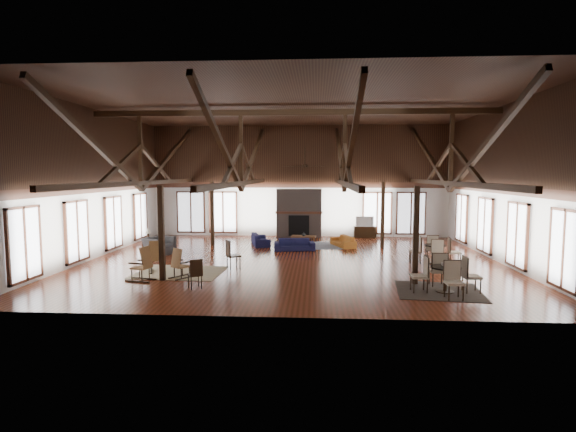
# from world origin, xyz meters

# --- Properties ---
(floor) EXTENTS (16.00, 16.00, 0.00)m
(floor) POSITION_xyz_m (0.00, 0.00, 0.00)
(floor) COLOR maroon
(floor) RESTS_ON ground
(ceiling) EXTENTS (16.00, 14.00, 0.02)m
(ceiling) POSITION_xyz_m (0.00, 0.00, 6.00)
(ceiling) COLOR black
(ceiling) RESTS_ON wall_back
(wall_back) EXTENTS (16.00, 0.02, 6.00)m
(wall_back) POSITION_xyz_m (0.00, 7.00, 3.00)
(wall_back) COLOR silver
(wall_back) RESTS_ON floor
(wall_front) EXTENTS (16.00, 0.02, 6.00)m
(wall_front) POSITION_xyz_m (0.00, -7.00, 3.00)
(wall_front) COLOR silver
(wall_front) RESTS_ON floor
(wall_left) EXTENTS (0.02, 14.00, 6.00)m
(wall_left) POSITION_xyz_m (-8.00, 0.00, 3.00)
(wall_left) COLOR silver
(wall_left) RESTS_ON floor
(wall_right) EXTENTS (0.02, 14.00, 6.00)m
(wall_right) POSITION_xyz_m (8.00, 0.00, 3.00)
(wall_right) COLOR silver
(wall_right) RESTS_ON floor
(roof_truss) EXTENTS (15.60, 14.07, 3.14)m
(roof_truss) POSITION_xyz_m (0.00, 0.00, 4.03)
(roof_truss) COLOR #301F0D
(roof_truss) RESTS_ON wall_back
(post_grid) EXTENTS (8.16, 7.16, 3.05)m
(post_grid) POSITION_xyz_m (0.00, 0.00, 1.52)
(post_grid) COLOR #301F0D
(post_grid) RESTS_ON floor
(fireplace) EXTENTS (2.50, 0.69, 2.60)m
(fireplace) POSITION_xyz_m (0.00, 6.67, 1.29)
(fireplace) COLOR brown
(fireplace) RESTS_ON floor
(ceiling_fan) EXTENTS (1.60, 1.60, 0.75)m
(ceiling_fan) POSITION_xyz_m (0.50, -1.00, 3.73)
(ceiling_fan) COLOR black
(ceiling_fan) RESTS_ON roof_truss
(sofa_navy_front) EXTENTS (1.87, 0.93, 0.53)m
(sofa_navy_front) POSITION_xyz_m (-0.04, 2.39, 0.26)
(sofa_navy_front) COLOR #141437
(sofa_navy_front) RESTS_ON floor
(sofa_navy_left) EXTENTS (1.97, 1.16, 0.54)m
(sofa_navy_left) POSITION_xyz_m (-1.74, 3.82, 0.27)
(sofa_navy_left) COLOR #15153A
(sofa_navy_left) RESTS_ON floor
(sofa_orange) EXTENTS (1.80, 1.19, 0.49)m
(sofa_orange) POSITION_xyz_m (2.20, 3.64, 0.25)
(sofa_orange) COLOR #B16422
(sofa_orange) RESTS_ON floor
(coffee_table) EXTENTS (1.23, 0.71, 0.45)m
(coffee_table) POSITION_xyz_m (0.33, 3.89, 0.39)
(coffee_table) COLOR brown
(coffee_table) RESTS_ON floor
(vase) EXTENTS (0.21, 0.21, 0.20)m
(vase) POSITION_xyz_m (0.34, 3.80, 0.55)
(vase) COLOR #B2B2B2
(vase) RESTS_ON coffee_table
(armchair) EXTENTS (1.43, 1.36, 0.73)m
(armchair) POSITION_xyz_m (-5.74, 1.07, 0.37)
(armchair) COLOR #2E2E30
(armchair) RESTS_ON floor
(side_table_lamp) EXTENTS (0.41, 0.41, 1.05)m
(side_table_lamp) POSITION_xyz_m (-6.44, 1.68, 0.40)
(side_table_lamp) COLOR black
(side_table_lamp) RESTS_ON floor
(rocking_chair_a) EXTENTS (0.73, 0.97, 1.12)m
(rocking_chair_a) POSITION_xyz_m (-4.59, -2.36, 0.53)
(rocking_chair_a) COLOR olive
(rocking_chair_a) RESTS_ON floor
(rocking_chair_b) EXTENTS (0.78, 0.87, 1.00)m
(rocking_chair_b) POSITION_xyz_m (-3.53, -3.23, 0.47)
(rocking_chair_b) COLOR olive
(rocking_chair_b) RESTS_ON floor
(rocking_chair_c) EXTENTS (0.94, 0.64, 1.11)m
(rocking_chair_c) POSITION_xyz_m (-4.57, -3.65, 0.52)
(rocking_chair_c) COLOR olive
(rocking_chair_c) RESTS_ON floor
(side_chair_a) EXTENTS (0.61, 0.61, 1.05)m
(side_chair_a) POSITION_xyz_m (-2.12, -1.70, 0.61)
(side_chair_a) COLOR black
(side_chair_a) RESTS_ON floor
(side_chair_b) EXTENTS (0.53, 0.53, 0.91)m
(side_chair_b) POSITION_xyz_m (-2.64, -4.52, 0.53)
(side_chair_b) COLOR black
(side_chair_b) RESTS_ON floor
(cafe_table_near) EXTENTS (2.00, 2.00, 1.04)m
(cafe_table_near) POSITION_xyz_m (4.67, -4.42, 0.52)
(cafe_table_near) COLOR black
(cafe_table_near) RESTS_ON floor
(cafe_table_far) EXTENTS (1.93, 1.93, 1.00)m
(cafe_table_far) POSITION_xyz_m (5.46, -0.18, 0.50)
(cafe_table_far) COLOR black
(cafe_table_far) RESTS_ON floor
(cup_near) EXTENTS (0.16, 0.16, 0.10)m
(cup_near) POSITION_xyz_m (4.63, -4.33, 0.80)
(cup_near) COLOR #B2B2B2
(cup_near) RESTS_ON cafe_table_near
(cup_far) EXTENTS (0.14, 0.14, 0.09)m
(cup_far) POSITION_xyz_m (5.44, -0.17, 0.76)
(cup_far) COLOR #B2B2B2
(cup_far) RESTS_ON cafe_table_far
(tv_console) EXTENTS (1.18, 0.44, 0.59)m
(tv_console) POSITION_xyz_m (3.55, 6.75, 0.29)
(tv_console) COLOR black
(tv_console) RESTS_ON floor
(television) EXTENTS (0.96, 0.21, 0.55)m
(television) POSITION_xyz_m (3.51, 6.75, 0.86)
(television) COLOR #B2B2B2
(television) RESTS_ON tv_console
(rug_tan) EXTENTS (3.03, 2.44, 0.01)m
(rug_tan) POSITION_xyz_m (-3.78, -2.37, 0.01)
(rug_tan) COLOR tan
(rug_tan) RESTS_ON floor
(rug_navy) EXTENTS (3.36, 2.69, 0.01)m
(rug_navy) POSITION_xyz_m (0.51, 3.76, 0.01)
(rug_navy) COLOR #182245
(rug_navy) RESTS_ON floor
(rug_dark) EXTENTS (2.61, 2.41, 0.01)m
(rug_dark) POSITION_xyz_m (4.53, -4.32, 0.01)
(rug_dark) COLOR black
(rug_dark) RESTS_ON floor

